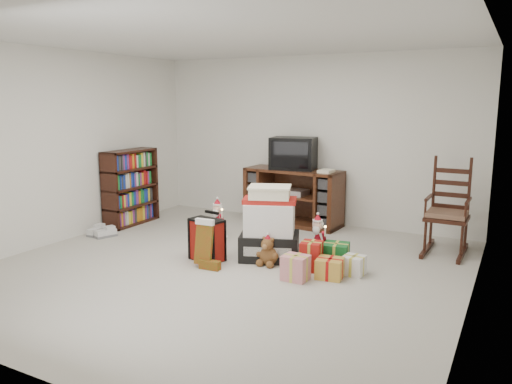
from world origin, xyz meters
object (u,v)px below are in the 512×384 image
Objects in this scene: gift_pile at (270,228)px; sneaker_pair at (101,232)px; tv_stand at (293,197)px; teddy_bear at (268,253)px; bookshelf at (131,189)px; rocking_chair at (447,219)px; santa_figurine at (317,241)px; gift_cluster at (325,261)px; mrs_claus_figurine at (218,223)px; red_suitcase at (207,240)px; crt_television at (293,153)px.

gift_pile is 2.32× the size of sneaker_pair.
tv_stand is 4.63× the size of teddy_bear.
bookshelf is 0.92× the size of rocking_chair.
bookshelf is at bearing 103.85° from sneaker_pair.
gift_cluster is (0.26, -0.43, -0.08)m from santa_figurine.
mrs_claus_figurine reaches higher than santa_figurine.
gift_pile is (-1.80, -1.26, -0.04)m from rocking_chair.
mrs_claus_figurine is (-1.49, 0.16, 0.01)m from santa_figurine.
bookshelf is 3.05× the size of sneaker_pair.
rocking_chair is at bearing 40.90° from teddy_bear.
gift_cluster is (1.36, 0.24, -0.12)m from red_suitcase.
santa_figurine is 0.97× the size of mrs_claus_figurine.
gift_cluster is at bearing -18.66° from mrs_claus_figurine.
bookshelf reaches higher than santa_figurine.
teddy_bear is 2.17m from crt_television.
sneaker_pair is at bearing -133.61° from tv_stand.
crt_television is (-1.20, 1.84, 0.94)m from gift_cluster.
tv_stand is at bearing 47.73° from sneaker_pair.
bookshelf is at bearing -169.81° from rocking_chair.
red_suitcase is 0.73m from teddy_bear.
crt_television is (-0.95, 1.41, 0.86)m from santa_figurine.
gift_pile is 1.08m from mrs_claus_figurine.
teddy_bear is (0.53, -1.88, -0.28)m from tv_stand.
bookshelf is at bearing -162.18° from crt_television.
rocking_chair reaches higher than red_suitcase.
tv_stand is at bearing 66.15° from mrs_claus_figurine.
bookshelf is 1.93× the size of red_suitcase.
red_suitcase reaches higher than santa_figurine.
crt_television is at bearing 66.68° from mrs_claus_figurine.
rocking_chair is 1.71× the size of crt_television.
tv_stand is 1.69× the size of gift_cluster.
teddy_bear is at bearing -130.66° from santa_figurine.
rocking_chair is 2.09× the size of red_suitcase.
mrs_claus_figurine is at bearing 136.25° from gift_pile.
mrs_claus_figurine is 0.80× the size of crt_television.
teddy_bear is (-1.71, -1.48, -0.27)m from rocking_chair.
rocking_chair is at bearing -20.21° from crt_television.
sneaker_pair is at bearing -157.28° from mrs_claus_figurine.
teddy_bear is 2.58m from sneaker_pair.
bookshelf is 3.13m from santa_figurine.
mrs_claus_figurine reaches higher than gift_cluster.
sneaker_pair is at bearing 179.90° from teddy_bear.
mrs_claus_figurine is (1.61, -0.12, -0.32)m from bookshelf.
sneaker_pair is (-2.99, -0.47, -0.16)m from santa_figurine.
rocking_chair is 3.76× the size of teddy_bear.
gift_pile is 0.74m from red_suitcase.
tv_stand is 2.27m from rocking_chair.
bookshelf is 2.22m from red_suitcase.
red_suitcase is at bearing -144.38° from rocking_chair.
gift_pile is 0.59m from santa_figurine.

